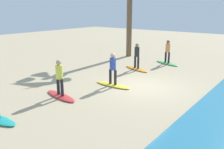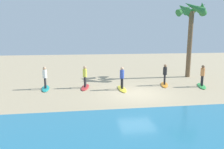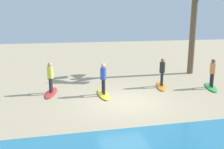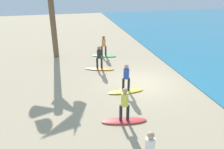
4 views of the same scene
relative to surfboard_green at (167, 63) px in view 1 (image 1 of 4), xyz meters
The scene contains 9 objects.
ground_plane 5.80m from the surfboard_green, 13.19° to the left, with size 60.00×60.00×0.00m, color tan.
surfboard_green is the anchor object (origin of this frame).
surfer_green 0.99m from the surfboard_green, behind, with size 0.32×0.44×1.64m.
surfboard_orange 2.90m from the surfboard_green, 17.40° to the right, with size 2.10×0.56×0.09m, color orange.
surfer_orange 3.07m from the surfboard_green, 17.40° to the right, with size 0.32×0.44×1.64m.
surfboard_yellow 6.49m from the surfboard_green, ahead, with size 2.10×0.56×0.09m, color yellow.
surfer_yellow 6.57m from the surfboard_green, ahead, with size 0.32×0.46×1.64m.
surfboard_red 9.29m from the surfboard_green, ahead, with size 2.10×0.56×0.09m, color red.
surfer_red 9.34m from the surfboard_green, ahead, with size 0.32×0.46×1.64m.
Camera 1 is at (10.35, 5.96, 3.91)m, focal length 38.64 mm.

